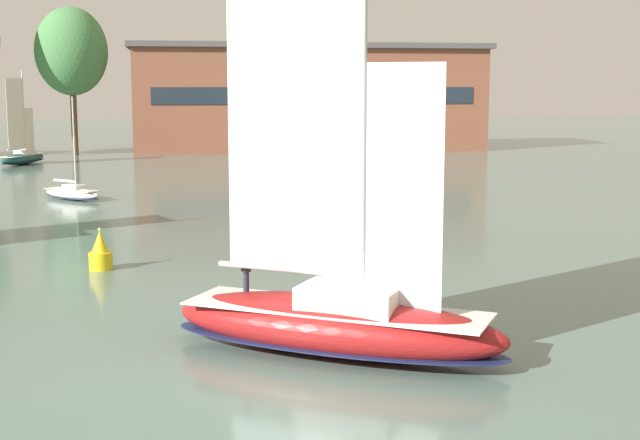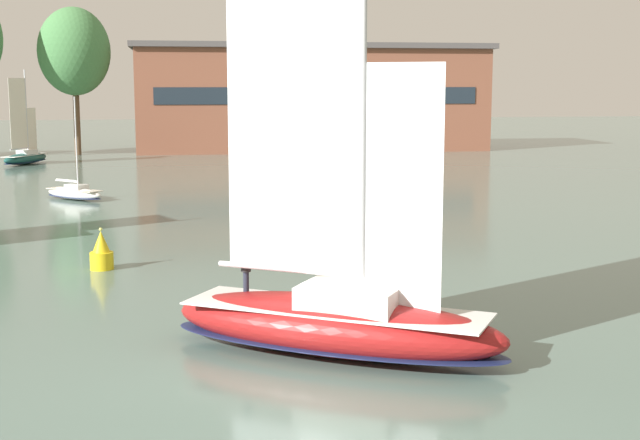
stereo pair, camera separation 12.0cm
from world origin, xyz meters
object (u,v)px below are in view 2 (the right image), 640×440
sailboat_main (335,318)px  tree_shore_left (74,52)px  sailboat_moored_mid_channel (74,193)px  sailboat_moored_outer_mooring (25,156)px  channel_buoy (101,253)px

sailboat_main → tree_shore_left: bearing=101.0°
sailboat_main → sailboat_moored_mid_channel: (-12.70, 42.03, -0.69)m
tree_shore_left → sailboat_moored_mid_channel: (4.24, -44.80, -12.13)m
sailboat_moored_outer_mooring → tree_shore_left: bearing=71.0°
sailboat_main → sailboat_moored_mid_channel: size_ratio=2.03×
channel_buoy → sailboat_moored_mid_channel: bearing=98.6°
sailboat_main → sailboat_moored_mid_channel: sailboat_main is taller
channel_buoy → tree_shore_left: bearing=96.6°
sailboat_moored_mid_channel → channel_buoy: 27.23m
tree_shore_left → sailboat_main: size_ratio=1.14×
sailboat_main → sailboat_moored_outer_mooring: size_ratio=1.54×
channel_buoy → sailboat_main: bearing=-60.3°
sailboat_main → channel_buoy: bearing=119.7°
tree_shore_left → sailboat_main: (16.94, -86.83, -11.44)m
sailboat_main → channel_buoy: (-8.61, 15.11, -0.43)m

